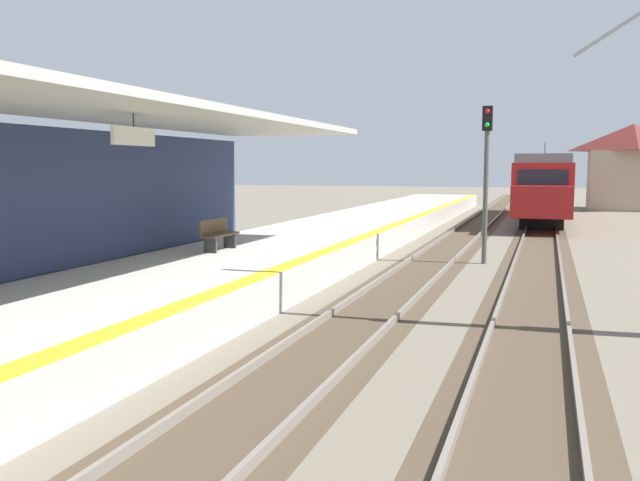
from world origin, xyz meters
name	(u,v)px	position (x,y,z in m)	size (l,w,h in m)	color
station_platform	(251,264)	(-2.50, 16.00, 0.45)	(5.00, 80.00, 0.91)	#B7B5AD
track_pair_nearest_platform	(426,266)	(1.90, 20.00, 0.05)	(2.34, 120.00, 0.16)	#4C3D2D
track_pair_middle	(537,271)	(5.30, 20.00, 0.05)	(2.34, 120.00, 0.16)	#4C3D2D
approaching_train	(543,184)	(5.30, 41.21, 2.18)	(2.93, 19.60, 4.76)	maroon
rail_signal_post	(486,168)	(3.60, 21.37, 3.19)	(0.32, 0.34, 5.20)	#4C4C4C
platform_bench	(218,234)	(-3.15, 15.24, 1.37)	(0.45, 1.60, 0.88)	brown
distant_trackside_house	(632,165)	(11.48, 54.15, 3.34)	(6.60, 5.28, 6.40)	tan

